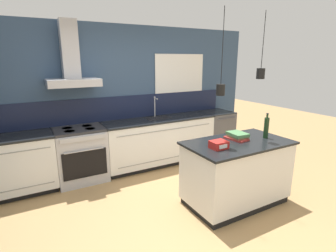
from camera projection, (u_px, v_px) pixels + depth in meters
The scene contains 10 objects.
ground_plane at pixel (177, 215), 3.46m from camera, with size 16.00×16.00×0.00m, color tan.
wall_back at pixel (119, 95), 4.79m from camera, with size 5.60×2.23×2.60m.
counter_run_left at pixel (16, 165), 3.92m from camera, with size 1.12×0.64×0.91m.
counter_run_sink at pixel (159, 141), 5.07m from camera, with size 2.18×0.64×1.31m.
oven_range at pixel (81, 155), 4.37m from camera, with size 0.79×0.66×0.91m.
dishwasher at pixel (215, 132), 5.72m from camera, with size 0.60×0.65×0.91m.
kitchen_island at pixel (236, 172), 3.67m from camera, with size 1.46×0.83×0.91m.
bottle_on_island at pixel (266, 127), 3.70m from camera, with size 0.07×0.07×0.36m.
book_stack at pixel (237, 136), 3.66m from camera, with size 0.25×0.33×0.10m.
red_supply_box at pixel (219, 145), 3.29m from camera, with size 0.21×0.17×0.10m.
Camera 1 is at (-1.60, -2.61, 2.00)m, focal length 28.00 mm.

